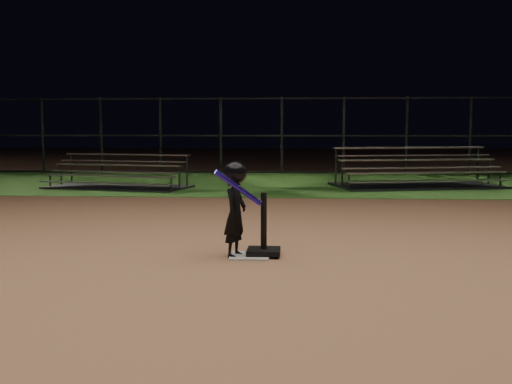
% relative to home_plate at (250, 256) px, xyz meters
% --- Properties ---
extents(ground, '(80.00, 80.00, 0.00)m').
position_rel_home_plate_xyz_m(ground, '(0.00, 0.00, -0.01)').
color(ground, '#AF724F').
rests_on(ground, ground).
extents(grass_strip, '(60.00, 8.00, 0.01)m').
position_rel_home_plate_xyz_m(grass_strip, '(0.00, 10.00, -0.01)').
color(grass_strip, '#2F5E1E').
rests_on(grass_strip, ground).
extents(home_plate, '(0.45, 0.45, 0.02)m').
position_rel_home_plate_xyz_m(home_plate, '(0.00, 0.00, 0.00)').
color(home_plate, beige).
rests_on(home_plate, ground).
extents(batting_tee, '(0.38, 0.38, 0.72)m').
position_rel_home_plate_xyz_m(batting_tee, '(0.15, 0.07, 0.14)').
color(batting_tee, black).
rests_on(batting_tee, home_plate).
extents(child_batter, '(0.53, 0.51, 1.11)m').
position_rel_home_plate_xyz_m(child_batter, '(-0.17, -0.01, 0.58)').
color(child_batter, black).
rests_on(child_batter, ground).
extents(bleacher_left, '(3.69, 2.35, 0.84)m').
position_rel_home_plate_xyz_m(bleacher_left, '(-3.93, 7.91, 0.16)').
color(bleacher_left, '#B1B1B5').
rests_on(bleacher_left, ground).
extents(bleacher_right, '(4.42, 2.84, 1.00)m').
position_rel_home_plate_xyz_m(bleacher_right, '(3.55, 8.72, 0.19)').
color(bleacher_right, silver).
rests_on(bleacher_right, ground).
extents(backstop_fence, '(20.08, 0.08, 2.50)m').
position_rel_home_plate_xyz_m(backstop_fence, '(0.00, 13.00, 1.24)').
color(backstop_fence, '#38383D').
rests_on(backstop_fence, ground).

